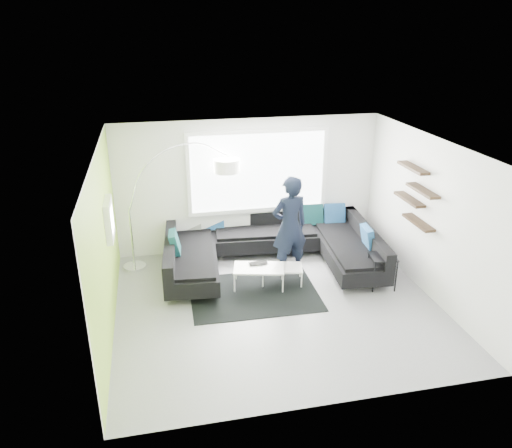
{
  "coord_description": "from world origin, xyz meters",
  "views": [
    {
      "loc": [
        -1.94,
        -7.26,
        4.6
      ],
      "look_at": [
        -0.18,
        0.9,
        1.18
      ],
      "focal_mm": 35.0,
      "sensor_mm": 36.0,
      "label": 1
    }
  ],
  "objects_px": {
    "coffee_table": "(270,275)",
    "side_table": "(382,271)",
    "laptop": "(259,265)",
    "arc_lamp": "(129,211)",
    "person": "(290,226)",
    "sectional_sofa": "(271,250)"
  },
  "relations": [
    {
      "from": "sectional_sofa",
      "to": "laptop",
      "type": "height_order",
      "value": "sectional_sofa"
    },
    {
      "from": "coffee_table",
      "to": "arc_lamp",
      "type": "height_order",
      "value": "arc_lamp"
    },
    {
      "from": "side_table",
      "to": "person",
      "type": "xyz_separation_m",
      "value": [
        -1.53,
        0.87,
        0.68
      ]
    },
    {
      "from": "side_table",
      "to": "person",
      "type": "relative_size",
      "value": 0.32
    },
    {
      "from": "coffee_table",
      "to": "side_table",
      "type": "height_order",
      "value": "side_table"
    },
    {
      "from": "sectional_sofa",
      "to": "coffee_table",
      "type": "relative_size",
      "value": 3.63
    },
    {
      "from": "coffee_table",
      "to": "sectional_sofa",
      "type": "bearing_deg",
      "value": 88.94
    },
    {
      "from": "sectional_sofa",
      "to": "person",
      "type": "bearing_deg",
      "value": -41.59
    },
    {
      "from": "coffee_table",
      "to": "arc_lamp",
      "type": "bearing_deg",
      "value": 167.2
    },
    {
      "from": "arc_lamp",
      "to": "side_table",
      "type": "xyz_separation_m",
      "value": [
        4.49,
        -1.74,
        -0.91
      ]
    },
    {
      "from": "sectional_sofa",
      "to": "side_table",
      "type": "relative_size",
      "value": 6.91
    },
    {
      "from": "sectional_sofa",
      "to": "arc_lamp",
      "type": "relative_size",
      "value": 1.77
    },
    {
      "from": "coffee_table",
      "to": "side_table",
      "type": "bearing_deg",
      "value": -0.94
    },
    {
      "from": "sectional_sofa",
      "to": "arc_lamp",
      "type": "height_order",
      "value": "arc_lamp"
    },
    {
      "from": "coffee_table",
      "to": "laptop",
      "type": "xyz_separation_m",
      "value": [
        -0.21,
        0.06,
        0.21
      ]
    },
    {
      "from": "coffee_table",
      "to": "laptop",
      "type": "height_order",
      "value": "laptop"
    },
    {
      "from": "side_table",
      "to": "person",
      "type": "bearing_deg",
      "value": 150.39
    },
    {
      "from": "laptop",
      "to": "arc_lamp",
      "type": "bearing_deg",
      "value": 150.62
    },
    {
      "from": "coffee_table",
      "to": "arc_lamp",
      "type": "distance_m",
      "value": 2.97
    },
    {
      "from": "person",
      "to": "laptop",
      "type": "relative_size",
      "value": 5.49
    },
    {
      "from": "arc_lamp",
      "to": "side_table",
      "type": "distance_m",
      "value": 4.9
    },
    {
      "from": "coffee_table",
      "to": "laptop",
      "type": "relative_size",
      "value": 3.29
    }
  ]
}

